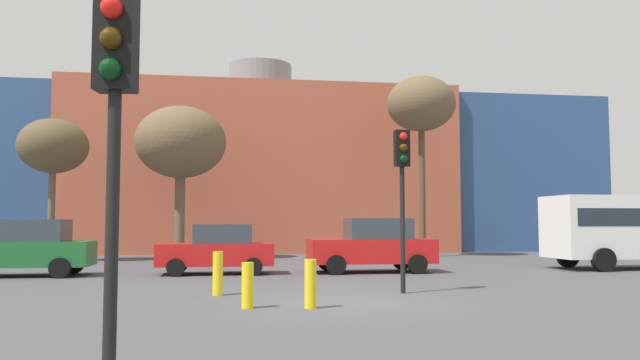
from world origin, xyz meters
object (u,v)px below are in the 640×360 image
at_px(white_bus, 638,225).
at_px(bare_tree_0, 421,106).
at_px(parked_car_2, 373,245).
at_px(bare_tree_2, 181,143).
at_px(traffic_light_near_left, 114,102).
at_px(bollard_yellow_2, 248,285).
at_px(traffic_light_island, 402,173).
at_px(bollard_yellow_1, 310,284).
at_px(parked_car_0, 26,248).
at_px(parked_car_1, 217,249).
at_px(bollard_yellow_0, 218,273).
at_px(bare_tree_1, 53,147).

bearing_deg(white_bus, bare_tree_0, -59.63).
height_order(parked_car_2, bare_tree_2, bare_tree_2).
distance_m(traffic_light_near_left, bare_tree_2, 25.05).
bearing_deg(white_bus, bollard_yellow_2, 30.69).
xyz_separation_m(traffic_light_island, bollard_yellow_1, (-2.60, -2.37, -2.46)).
height_order(parked_car_0, traffic_light_near_left, traffic_light_near_left).
bearing_deg(traffic_light_near_left, parked_car_1, -173.32).
height_order(parked_car_1, bollard_yellow_2, parked_car_1).
distance_m(parked_car_2, traffic_light_near_left, 16.90).
distance_m(parked_car_0, traffic_light_near_left, 16.66).
bearing_deg(bollard_yellow_0, parked_car_2, 50.16).
relative_size(bare_tree_0, bollard_yellow_0, 9.02).
xyz_separation_m(parked_car_2, bare_tree_2, (-7.29, 9.21, 4.63)).
xyz_separation_m(parked_car_1, bollard_yellow_1, (1.98, -8.90, -0.34)).
bearing_deg(parked_car_1, parked_car_0, -0.00).
xyz_separation_m(parked_car_1, bollard_yellow_0, (0.11, -6.30, -0.31)).
distance_m(traffic_light_island, bare_tree_2, 17.24).
distance_m(traffic_light_near_left, traffic_light_island, 10.55).
bearing_deg(parked_car_2, bollard_yellow_1, 69.22).
bearing_deg(parked_car_1, traffic_light_near_left, 87.36).
bearing_deg(bollard_yellow_1, traffic_light_island, 42.29).
xyz_separation_m(parked_car_2, bollard_yellow_2, (-4.63, -8.70, -0.47)).
bearing_deg(parked_car_1, bare_tree_2, -78.18).
xyz_separation_m(bare_tree_0, bollard_yellow_0, (-10.10, -15.75, -7.27)).
distance_m(bare_tree_2, bollard_yellow_2, 18.81).
height_order(white_bus, bare_tree_0, bare_tree_0).
bearing_deg(bollard_yellow_0, bare_tree_2, 97.47).
bearing_deg(traffic_light_island, bollard_yellow_0, -94.36).
bearing_deg(traffic_light_island, traffic_light_near_left, -31.47).
bearing_deg(parked_car_2, bollard_yellow_2, 61.99).
bearing_deg(bare_tree_2, parked_car_0, -114.36).
bearing_deg(parked_car_0, traffic_light_near_left, 108.95).
height_order(parked_car_0, bollard_yellow_0, parked_car_0).
xyz_separation_m(white_bus, bollard_yellow_1, (-13.67, -9.06, -1.13)).
height_order(bare_tree_0, bare_tree_2, bare_tree_0).
height_order(parked_car_2, bare_tree_0, bare_tree_0).
relative_size(bare_tree_2, bollard_yellow_1, 7.53).
xyz_separation_m(bare_tree_0, bare_tree_1, (-17.64, -1.54, -2.67)).
xyz_separation_m(white_bus, bare_tree_1, (-23.08, 7.75, 3.50)).
relative_size(traffic_light_island, bare_tree_0, 0.43).
height_order(bare_tree_0, bollard_yellow_1, bare_tree_0).
bearing_deg(bare_tree_0, parked_car_2, -117.15).
bearing_deg(parked_car_0, bare_tree_0, -149.90).
xyz_separation_m(white_bus, bollard_yellow_0, (-15.55, -6.45, -1.11)).
relative_size(parked_car_0, bare_tree_0, 0.45).
distance_m(traffic_light_island, bollard_yellow_1, 4.29).
bearing_deg(parked_car_0, bare_tree_2, -114.36).
xyz_separation_m(parked_car_2, bollard_yellow_0, (-5.25, -6.30, -0.42)).
distance_m(bare_tree_1, bollard_yellow_2, 19.08).
relative_size(parked_car_1, white_bus, 0.57).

